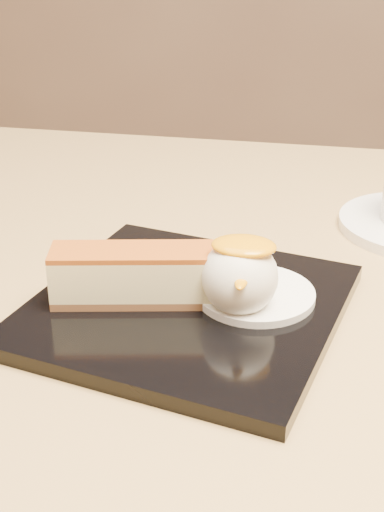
% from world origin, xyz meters
% --- Properties ---
extents(table, '(0.80, 0.80, 0.72)m').
position_xyz_m(table, '(0.00, 0.00, 0.56)').
color(table, black).
rests_on(table, ground).
extents(dessert_plate, '(0.26, 0.26, 0.01)m').
position_xyz_m(dessert_plate, '(-0.02, -0.05, 0.73)').
color(dessert_plate, black).
rests_on(dessert_plate, table).
extents(cheesecake, '(0.13, 0.06, 0.04)m').
position_xyz_m(cheesecake, '(-0.06, -0.05, 0.75)').
color(cheesecake, brown).
rests_on(cheesecake, dessert_plate).
extents(cream_smear, '(0.09, 0.09, 0.01)m').
position_xyz_m(cream_smear, '(0.03, -0.03, 0.73)').
color(cream_smear, white).
rests_on(cream_smear, dessert_plate).
extents(ice_cream_scoop, '(0.06, 0.06, 0.06)m').
position_xyz_m(ice_cream_scoop, '(0.02, -0.05, 0.76)').
color(ice_cream_scoop, white).
rests_on(ice_cream_scoop, cream_smear).
extents(mango_sauce, '(0.05, 0.04, 0.01)m').
position_xyz_m(mango_sauce, '(0.02, -0.05, 0.78)').
color(mango_sauce, orange).
rests_on(mango_sauce, ice_cream_scoop).
extents(mint_sprig, '(0.03, 0.02, 0.00)m').
position_xyz_m(mint_sprig, '(-0.00, -0.01, 0.74)').
color(mint_sprig, green).
rests_on(mint_sprig, cream_smear).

